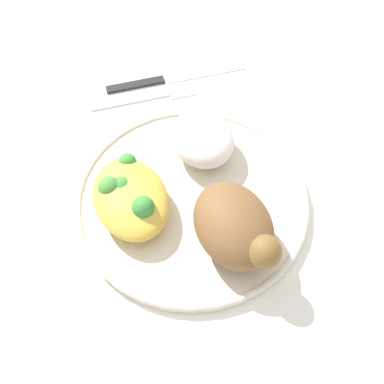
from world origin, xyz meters
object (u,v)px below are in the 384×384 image
object	(u,v)px
mac_cheese_with_broccoli	(130,197)
knife	(166,78)
roasted_chicken	(236,227)
rice_pile	(202,138)
fork	(149,97)
plate	(192,200)

from	to	relation	value
mac_cheese_with_broccoli	knife	world-z (taller)	mac_cheese_with_broccoli
roasted_chicken	rice_pile	xyz separation A→B (m)	(-0.13, 0.02, -0.01)
roasted_chicken	knife	xyz separation A→B (m)	(-0.27, 0.02, -0.04)
roasted_chicken	knife	bearing A→B (deg)	175.05
rice_pile	fork	distance (m)	0.13
plate	roasted_chicken	distance (m)	0.08
fork	mac_cheese_with_broccoli	bearing A→B (deg)	-25.66
rice_pile	fork	world-z (taller)	rice_pile
fork	plate	bearing A→B (deg)	-3.23
knife	roasted_chicken	bearing A→B (deg)	-4.95
mac_cheese_with_broccoli	fork	distance (m)	0.18
fork	roasted_chicken	bearing A→B (deg)	2.31
plate	rice_pile	distance (m)	0.07
mac_cheese_with_broccoli	knife	distance (m)	0.22
knife	rice_pile	bearing A→B (deg)	-2.61
roasted_chicken	knife	distance (m)	0.27
rice_pile	knife	bearing A→B (deg)	177.39
knife	mac_cheese_with_broccoli	bearing A→B (deg)	-30.85
plate	fork	distance (m)	0.18
mac_cheese_with_broccoli	roasted_chicken	bearing A→B (deg)	46.26
fork	knife	distance (m)	0.04
rice_pile	roasted_chicken	bearing A→B (deg)	-7.54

